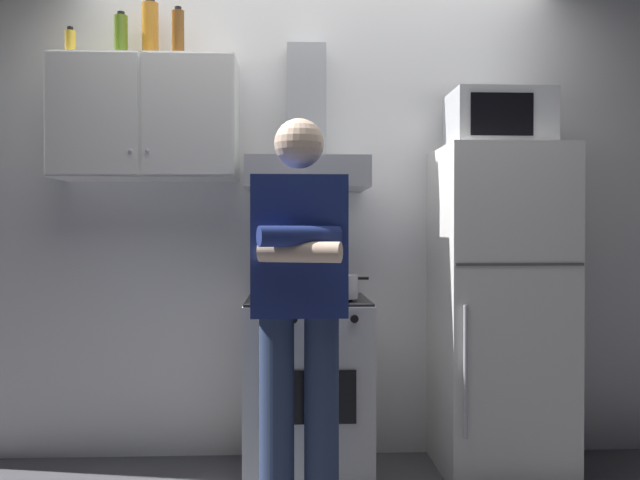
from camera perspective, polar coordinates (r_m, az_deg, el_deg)
back_wall_tiled at (r=3.70m, az=-0.43°, el=3.21°), size 4.80×0.10×2.70m
upper_cabinet at (r=3.58m, az=-14.19°, el=9.70°), size 0.90×0.37×0.60m
stove_oven at (r=3.43m, az=-1.05°, el=-12.03°), size 0.60×0.62×0.87m
range_hood at (r=3.50m, az=-1.11°, el=7.43°), size 0.60×0.44×0.75m
refrigerator at (r=3.52m, az=14.66°, el=-5.64°), size 0.60×0.62×1.60m
microwave at (r=3.56m, az=14.61°, el=9.59°), size 0.48×0.37×0.28m
person_standing at (r=2.75m, az=-1.74°, el=-5.28°), size 0.38×0.33×1.64m
cooking_pot at (r=3.24m, az=1.31°, el=-3.87°), size 0.31×0.21×0.11m
bottle_spice_jar at (r=3.72m, az=-20.03°, el=15.11°), size 0.05×0.05×0.15m
bottle_beer_brown at (r=3.63m, az=-11.70°, el=16.41°), size 0.06×0.06×0.26m
bottle_liquor_amber at (r=3.72m, az=-13.92°, el=16.46°), size 0.08×0.08×0.31m
bottle_olive_oil at (r=3.72m, az=-16.20°, el=15.87°), size 0.07×0.07×0.24m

